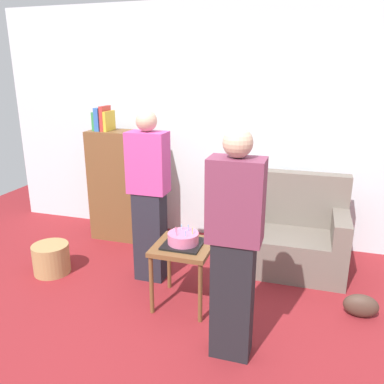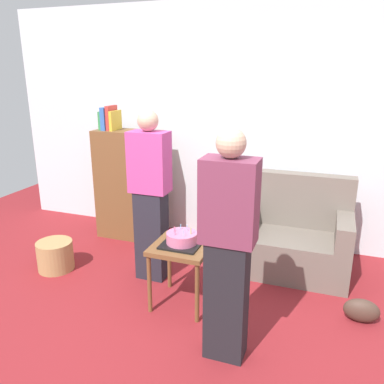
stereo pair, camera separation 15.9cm
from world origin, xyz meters
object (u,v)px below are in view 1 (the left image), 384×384
(bookshelf, at_px, (125,185))
(person_blowing_candles, at_px, (149,197))
(person_holding_cake, at_px, (234,247))
(couch, at_px, (290,236))
(wicker_basket, at_px, (51,259))
(birthday_cake, at_px, (183,239))
(handbag, at_px, (361,306))
(side_table, at_px, (183,254))

(bookshelf, xyz_separation_m, person_blowing_candles, (0.67, -0.82, 0.16))
(bookshelf, xyz_separation_m, person_holding_cake, (1.64, -1.66, 0.16))
(couch, relative_size, wicker_basket, 3.06)
(person_holding_cake, bearing_deg, wicker_basket, -3.22)
(birthday_cake, height_order, person_holding_cake, person_holding_cake)
(birthday_cake, xyz_separation_m, person_holding_cake, (0.52, -0.49, 0.22))
(couch, relative_size, person_blowing_candles, 0.67)
(couch, height_order, person_blowing_candles, person_blowing_candles)
(person_holding_cake, height_order, handbag, person_holding_cake)
(couch, relative_size, handbag, 3.93)
(bookshelf, bearing_deg, side_table, -46.20)
(birthday_cake, bearing_deg, bookshelf, 133.80)
(bookshelf, height_order, person_blowing_candles, person_blowing_candles)
(side_table, bearing_deg, birthday_cake, -36.79)
(birthday_cake, bearing_deg, handbag, 9.58)
(side_table, height_order, birthday_cake, birthday_cake)
(couch, relative_size, side_table, 1.96)
(side_table, bearing_deg, wicker_basket, 174.69)
(couch, xyz_separation_m, wicker_basket, (-2.27, -0.84, -0.19))
(bookshelf, bearing_deg, couch, -5.48)
(person_holding_cake, relative_size, wicker_basket, 4.53)
(side_table, height_order, wicker_basket, side_table)
(wicker_basket, bearing_deg, couch, 20.38)
(person_blowing_candles, height_order, person_holding_cake, same)
(person_blowing_candles, xyz_separation_m, person_holding_cake, (0.97, -0.83, 0.00))
(bookshelf, relative_size, side_table, 2.81)
(couch, bearing_deg, birthday_cake, -130.14)
(person_holding_cake, bearing_deg, side_table, -28.86)
(birthday_cake, bearing_deg, couch, 49.86)
(person_blowing_candles, xyz_separation_m, wicker_basket, (-1.00, -0.21, -0.68))
(birthday_cake, height_order, person_blowing_candles, person_blowing_candles)
(person_blowing_candles, bearing_deg, bookshelf, 145.06)
(side_table, xyz_separation_m, person_holding_cake, (0.52, -0.49, 0.35))
(person_holding_cake, bearing_deg, person_blowing_candles, -26.29)
(couch, relative_size, birthday_cake, 3.44)
(person_holding_cake, distance_m, handbag, 1.40)
(bookshelf, bearing_deg, birthday_cake, -46.20)
(person_holding_cake, xyz_separation_m, wicker_basket, (-1.97, 0.63, -0.68))
(couch, relative_size, bookshelf, 0.70)
(couch, xyz_separation_m, person_blowing_candles, (-1.27, -0.64, 0.49))
(couch, bearing_deg, person_blowing_candles, -153.46)
(bookshelf, distance_m, side_table, 1.62)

